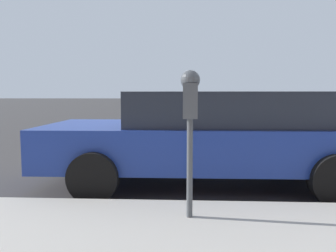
% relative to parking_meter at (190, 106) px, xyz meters
% --- Properties ---
extents(ground_plane, '(220.00, 220.00, 0.00)m').
position_rel_parking_meter_xyz_m(ground_plane, '(2.71, -0.10, -1.24)').
color(ground_plane, '#3D3A3A').
extents(parking_meter, '(0.21, 0.19, 1.46)m').
position_rel_parking_meter_xyz_m(parking_meter, '(0.00, 0.00, 0.00)').
color(parking_meter, '#4C5156').
rests_on(parking_meter, sidewalk).
extents(car_blue, '(2.12, 4.79, 1.38)m').
position_rel_parking_meter_xyz_m(car_blue, '(1.69, -0.34, -0.49)').
color(car_blue, navy).
rests_on(car_blue, ground_plane).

